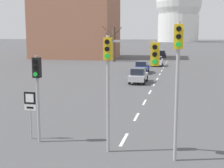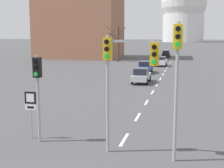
{
  "view_description": "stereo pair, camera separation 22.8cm",
  "coord_description": "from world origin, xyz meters",
  "px_view_note": "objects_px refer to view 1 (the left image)",
  "views": [
    {
      "loc": [
        2.62,
        -7.39,
        5.15
      ],
      "look_at": [
        -0.46,
        6.64,
        2.9
      ],
      "focal_mm": 50.0,
      "sensor_mm": 36.0,
      "label": 1
    },
    {
      "loc": [
        2.84,
        -7.34,
        5.15
      ],
      "look_at": [
        -0.46,
        6.64,
        2.9
      ],
      "focal_mm": 50.0,
      "sensor_mm": 36.0,
      "label": 2
    }
  ],
  "objects_px": {
    "traffic_signal_near_left": "(37,82)",
    "route_sign_post": "(30,107)",
    "sedan_far_left": "(157,61)",
    "sedan_mid_centre": "(142,67)",
    "traffic_signal_centre_tall": "(124,65)",
    "sedan_near_right": "(138,75)",
    "traffic_signal_near_right": "(178,66)",
    "sedan_near_left": "(162,54)"
  },
  "relations": [
    {
      "from": "sedan_far_left",
      "to": "route_sign_post",
      "type": "bearing_deg",
      "value": -94.76
    },
    {
      "from": "traffic_signal_near_left",
      "to": "route_sign_post",
      "type": "bearing_deg",
      "value": 151.72
    },
    {
      "from": "sedan_mid_centre",
      "to": "sedan_near_left",
      "type": "bearing_deg",
      "value": 88.34
    },
    {
      "from": "sedan_near_left",
      "to": "sedan_near_right",
      "type": "bearing_deg",
      "value": -90.23
    },
    {
      "from": "traffic_signal_near_right",
      "to": "route_sign_post",
      "type": "relative_size",
      "value": 2.32
    },
    {
      "from": "traffic_signal_centre_tall",
      "to": "traffic_signal_near_right",
      "type": "height_order",
      "value": "traffic_signal_near_right"
    },
    {
      "from": "traffic_signal_near_right",
      "to": "sedan_near_right",
      "type": "xyz_separation_m",
      "value": [
        -4.34,
        21.13,
        -3.1
      ]
    },
    {
      "from": "traffic_signal_centre_tall",
      "to": "sedan_mid_centre",
      "type": "xyz_separation_m",
      "value": [
        -2.84,
        29.9,
        -3.09
      ]
    },
    {
      "from": "traffic_signal_near_left",
      "to": "traffic_signal_centre_tall",
      "type": "distance_m",
      "value": 4.41
    },
    {
      "from": "traffic_signal_centre_tall",
      "to": "sedan_near_right",
      "type": "bearing_deg",
      "value": 95.77
    },
    {
      "from": "route_sign_post",
      "to": "sedan_mid_centre",
      "type": "height_order",
      "value": "route_sign_post"
    },
    {
      "from": "route_sign_post",
      "to": "sedan_near_right",
      "type": "relative_size",
      "value": 0.56
    },
    {
      "from": "sedan_near_left",
      "to": "sedan_near_right",
      "type": "height_order",
      "value": "sedan_near_left"
    },
    {
      "from": "traffic_signal_near_right",
      "to": "sedan_near_left",
      "type": "relative_size",
      "value": 1.37
    },
    {
      "from": "sedan_mid_centre",
      "to": "traffic_signal_centre_tall",
      "type": "bearing_deg",
      "value": -84.57
    },
    {
      "from": "route_sign_post",
      "to": "sedan_far_left",
      "type": "bearing_deg",
      "value": 85.24
    },
    {
      "from": "traffic_signal_centre_tall",
      "to": "route_sign_post",
      "type": "relative_size",
      "value": 2.11
    },
    {
      "from": "sedan_near_right",
      "to": "traffic_signal_near_left",
      "type": "bearing_deg",
      "value": -96.15
    },
    {
      "from": "sedan_mid_centre",
      "to": "sedan_far_left",
      "type": "relative_size",
      "value": 1.03
    },
    {
      "from": "traffic_signal_near_right",
      "to": "sedan_near_right",
      "type": "distance_m",
      "value": 21.79
    },
    {
      "from": "sedan_mid_centre",
      "to": "sedan_far_left",
      "type": "distance_m",
      "value": 10.49
    },
    {
      "from": "sedan_near_right",
      "to": "sedan_far_left",
      "type": "height_order",
      "value": "sedan_near_right"
    },
    {
      "from": "traffic_signal_near_right",
      "to": "sedan_mid_centre",
      "type": "relative_size",
      "value": 1.26
    },
    {
      "from": "traffic_signal_near_left",
      "to": "traffic_signal_centre_tall",
      "type": "height_order",
      "value": "traffic_signal_centre_tall"
    },
    {
      "from": "traffic_signal_near_left",
      "to": "route_sign_post",
      "type": "distance_m",
      "value": 1.46
    },
    {
      "from": "sedan_near_left",
      "to": "sedan_mid_centre",
      "type": "xyz_separation_m",
      "value": [
        -0.91,
        -31.36,
        -0.03
      ]
    },
    {
      "from": "traffic_signal_near_right",
      "to": "sedan_far_left",
      "type": "height_order",
      "value": "traffic_signal_near_right"
    },
    {
      "from": "traffic_signal_centre_tall",
      "to": "sedan_near_left",
      "type": "height_order",
      "value": "traffic_signal_centre_tall"
    },
    {
      "from": "traffic_signal_near_right",
      "to": "sedan_near_right",
      "type": "bearing_deg",
      "value": 101.6
    },
    {
      "from": "traffic_signal_centre_tall",
      "to": "sedan_far_left",
      "type": "xyz_separation_m",
      "value": [
        -1.57,
        40.31,
        -3.09
      ]
    },
    {
      "from": "route_sign_post",
      "to": "sedan_far_left",
      "type": "height_order",
      "value": "route_sign_post"
    },
    {
      "from": "traffic_signal_centre_tall",
      "to": "sedan_near_left",
      "type": "xyz_separation_m",
      "value": [
        -1.93,
        61.26,
        -3.06
      ]
    },
    {
      "from": "traffic_signal_near_right",
      "to": "sedan_far_left",
      "type": "distance_m",
      "value": 40.99
    },
    {
      "from": "traffic_signal_near_left",
      "to": "sedan_near_left",
      "type": "height_order",
      "value": "traffic_signal_near_left"
    },
    {
      "from": "sedan_far_left",
      "to": "traffic_signal_centre_tall",
      "type": "bearing_deg",
      "value": -87.77
    },
    {
      "from": "traffic_signal_centre_tall",
      "to": "sedan_mid_centre",
      "type": "relative_size",
      "value": 1.15
    },
    {
      "from": "traffic_signal_centre_tall",
      "to": "sedan_near_left",
      "type": "relative_size",
      "value": 1.24
    },
    {
      "from": "route_sign_post",
      "to": "sedan_far_left",
      "type": "xyz_separation_m",
      "value": [
        3.28,
        39.45,
        -0.83
      ]
    },
    {
      "from": "traffic_signal_near_left",
      "to": "sedan_far_left",
      "type": "distance_m",
      "value": 39.91
    },
    {
      "from": "traffic_signal_near_left",
      "to": "sedan_far_left",
      "type": "height_order",
      "value": "traffic_signal_near_left"
    },
    {
      "from": "traffic_signal_near_right",
      "to": "sedan_near_left",
      "type": "distance_m",
      "value": 61.86
    },
    {
      "from": "traffic_signal_near_left",
      "to": "sedan_mid_centre",
      "type": "distance_m",
      "value": 29.46
    }
  ]
}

